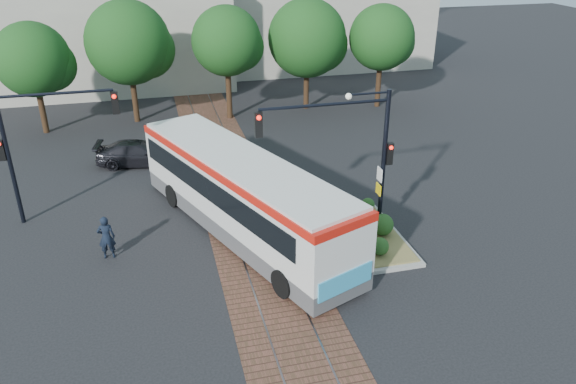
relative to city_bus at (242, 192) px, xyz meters
The scene contains 10 objects.
ground 2.06m from the city_bus, 63.70° to the right, with size 120.00×120.00×0.00m, color black.
trackbed 3.79m from the city_bus, 83.70° to the left, with size 3.60×40.00×0.02m.
tree_row 16.04m from the city_bus, 84.28° to the left, with size 26.40×5.60×7.67m.
warehouses 28.08m from the city_bus, 90.34° to the left, with size 40.00×13.00×8.00m.
city_bus is the anchor object (origin of this frame).
traffic_island 5.65m from the city_bus, 17.45° to the right, with size 2.20×5.20×1.13m.
signal_pole_main 5.03m from the city_bus, 20.02° to the right, with size 5.49×0.46×6.00m.
signal_pole_left 8.87m from the city_bus, 157.81° to the left, with size 4.99×0.34×6.00m.
officer 5.55m from the city_bus, behind, with size 0.66×0.43×1.80m, color black.
parked_car 9.63m from the city_bus, 115.45° to the left, with size 1.81×4.44×1.29m, color black.
Camera 1 is at (-3.62, -19.66, 11.91)m, focal length 35.00 mm.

